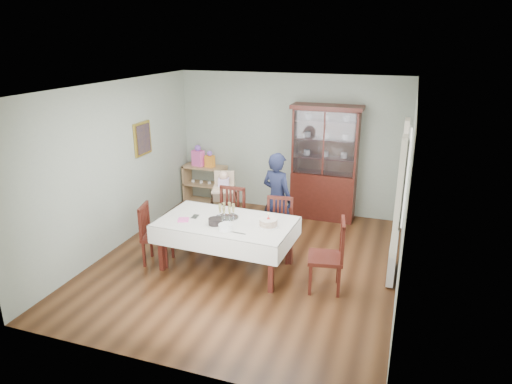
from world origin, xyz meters
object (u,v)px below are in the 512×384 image
at_px(dining_table, 227,244).
at_px(chair_far_right, 278,241).
at_px(chair_far_left, 229,232).
at_px(chair_end_left, 157,246).
at_px(chair_end_right, 326,269).
at_px(china_cabinet, 325,161).
at_px(champagne_tray, 227,214).
at_px(high_chair, 224,206).
at_px(sideboard, 205,184).
at_px(woman, 277,198).
at_px(birthday_cake, 268,223).
at_px(gift_bag_pink, 198,157).
at_px(gift_bag_orange, 210,160).

relative_size(dining_table, chair_far_right, 2.11).
relative_size(chair_far_left, chair_end_left, 1.08).
bearing_deg(chair_end_right, dining_table, -105.87).
xyz_separation_m(dining_table, chair_end_right, (1.55, -0.15, -0.08)).
relative_size(china_cabinet, champagne_tray, 6.15).
height_order(chair_far_right, high_chair, high_chair).
relative_size(sideboard, chair_end_right, 0.87).
distance_m(woman, birthday_cake, 1.12).
bearing_deg(champagne_tray, sideboard, 121.74).
relative_size(birthday_cake, gift_bag_pink, 0.69).
height_order(dining_table, high_chair, high_chair).
height_order(chair_end_right, gift_bag_pink, gift_bag_pink).
height_order(chair_end_left, gift_bag_pink, gift_bag_pink).
distance_m(chair_far_left, gift_bag_pink, 2.47).
bearing_deg(chair_end_left, chair_far_left, -60.23).
bearing_deg(chair_far_right, high_chair, 140.36).
xyz_separation_m(sideboard, chair_far_right, (2.16, -1.95, -0.11)).
height_order(chair_far_left, chair_end_left, chair_far_left).
relative_size(sideboard, chair_end_left, 0.95).
bearing_deg(chair_far_right, woman, 101.33).
bearing_deg(gift_bag_pink, woman, -33.07).
bearing_deg(chair_end_left, dining_table, -91.88).
xyz_separation_m(woman, gift_bag_pink, (-2.10, 1.37, 0.21)).
relative_size(champagne_tray, gift_bag_pink, 0.80).
relative_size(china_cabinet, chair_far_left, 2.13).
height_order(high_chair, champagne_tray, high_chair).
xyz_separation_m(chair_end_right, gift_bag_orange, (-2.93, 2.63, 0.64)).
bearing_deg(chair_far_left, high_chair, 117.23).
relative_size(chair_end_left, chair_end_right, 0.91).
height_order(china_cabinet, champagne_tray, china_cabinet).
bearing_deg(chair_far_left, sideboard, 124.12).
xyz_separation_m(chair_far_left, champagne_tray, (0.17, -0.49, 0.52)).
bearing_deg(china_cabinet, dining_table, -111.69).
xyz_separation_m(chair_end_right, woman, (-1.09, 1.26, 0.48)).
relative_size(china_cabinet, chair_far_right, 2.25).
bearing_deg(china_cabinet, chair_far_right, -100.07).
relative_size(chair_far_left, chair_far_right, 1.06).
distance_m(chair_far_left, gift_bag_orange, 2.31).
distance_m(high_chair, gift_bag_pink, 1.63).
bearing_deg(gift_bag_orange, gift_bag_pink, 180.00).
xyz_separation_m(champagne_tray, birthday_cake, (0.68, -0.09, -0.01)).
relative_size(sideboard, high_chair, 0.82).
bearing_deg(gift_bag_orange, high_chair, -55.36).
relative_size(woman, birthday_cake, 5.19).
bearing_deg(chair_end_right, chair_end_left, -99.12).
relative_size(china_cabinet, high_chair, 1.99).
distance_m(chair_far_left, champagne_tray, 0.74).
xyz_separation_m(dining_table, birthday_cake, (0.65, 0.01, 0.43)).
bearing_deg(china_cabinet, chair_far_left, -122.29).
relative_size(china_cabinet, gift_bag_orange, 6.49).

